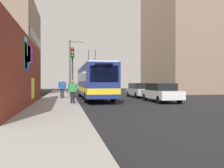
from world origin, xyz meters
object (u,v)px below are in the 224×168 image
traffic_light (72,65)px  city_bus (94,81)px  parked_car_silver (139,90)px  pedestrian_at_curb (72,90)px  street_lamp (72,64)px  parked_car_white (161,92)px  pedestrian_midblock (62,87)px

traffic_light → city_bus: bearing=-38.6°
parked_car_silver → pedestrian_at_curb: size_ratio=2.78×
parked_car_silver → street_lamp: (1.96, 7.23, 2.93)m
pedestrian_at_curb → traffic_light: (3.00, -0.10, 2.03)m
parked_car_white → parked_car_silver: bearing=0.0°
city_bus → parked_car_white: (-4.33, -5.20, -0.99)m
parked_car_white → traffic_light: 7.88m
pedestrian_midblock → street_lamp: (3.58, -1.02, 2.55)m
parked_car_white → city_bus: bearing=50.2°
traffic_light → pedestrian_at_curb: bearing=178.1°
parked_car_silver → pedestrian_midblock: pedestrian_midblock is taller
city_bus → street_lamp: street_lamp is taller
city_bus → traffic_light: (-2.70, 2.15, 1.33)m
traffic_light → parked_car_silver: bearing=-60.7°
city_bus → pedestrian_midblock: bearing=93.4°
parked_car_white → pedestrian_at_curb: 7.58m
pedestrian_at_curb → street_lamp: (9.09, -0.22, 2.64)m
parked_car_silver → parked_car_white: bearing=-180.0°
parked_car_silver → traffic_light: (-4.13, 7.35, 2.32)m
traffic_light → pedestrian_midblock: bearing=19.7°
pedestrian_midblock → traffic_light: (-2.52, -0.90, 1.94)m
pedestrian_midblock → parked_car_white: bearing=-116.7°
parked_car_white → parked_car_silver: same height
pedestrian_midblock → pedestrian_at_curb: 5.57m
pedestrian_at_curb → traffic_light: size_ratio=0.37×
parked_car_silver → pedestrian_midblock: bearing=101.1°
pedestrian_at_curb → street_lamp: street_lamp is taller
parked_car_silver → street_lamp: street_lamp is taller
parked_car_white → street_lamp: 10.98m
parked_car_silver → street_lamp: 8.04m
traffic_light → street_lamp: 6.12m
city_bus → street_lamp: 4.40m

